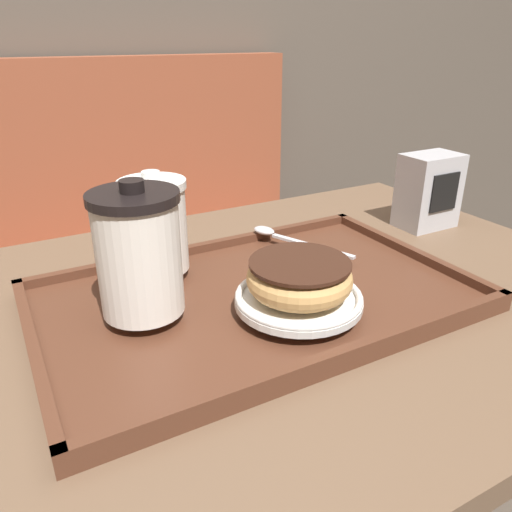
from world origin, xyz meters
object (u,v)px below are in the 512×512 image
coffee_cup_front (138,251)px  donut_chocolate_glazed (299,277)px  coffee_cup_rear (155,225)px  spoon (279,235)px  napkin_dispenser (429,191)px

coffee_cup_front → donut_chocolate_glazed: 0.18m
coffee_cup_front → coffee_cup_rear: bearing=61.9°
coffee_cup_rear → spoon: bearing=3.5°
napkin_dispenser → coffee_cup_front: bearing=-171.0°
donut_chocolate_glazed → spoon: 0.20m
coffee_cup_rear → donut_chocolate_glazed: bearing=-57.4°
coffee_cup_rear → donut_chocolate_glazed: (0.11, -0.17, -0.03)m
spoon → napkin_dispenser: bearing=-117.7°
coffee_cup_front → napkin_dispenser: bearing=9.0°
coffee_cup_rear → donut_chocolate_glazed: size_ratio=1.09×
coffee_cup_rear → napkin_dispenser: bearing=-1.1°
donut_chocolate_glazed → coffee_cup_front: bearing=154.0°
coffee_cup_front → napkin_dispenser: 0.53m
coffee_cup_front → spoon: size_ratio=0.91×
coffee_cup_front → donut_chocolate_glazed: bearing=-26.0°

